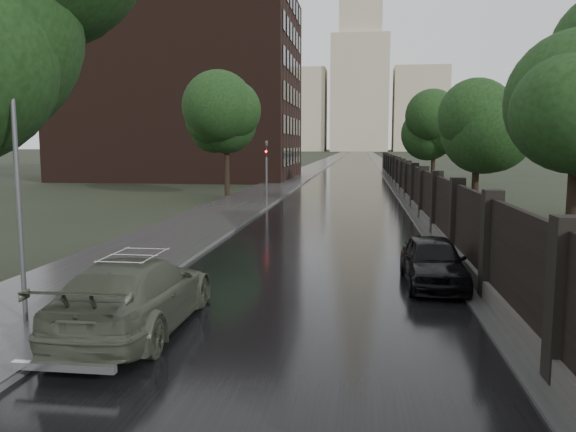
# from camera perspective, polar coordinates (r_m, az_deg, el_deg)

# --- Properties ---
(ground) EXTENTS (800.00, 800.00, 0.00)m
(ground) POSITION_cam_1_polar(r_m,az_deg,el_deg) (9.82, -1.64, -15.38)
(ground) COLOR black
(ground) RESTS_ON ground
(road) EXTENTS (8.00, 420.00, 0.02)m
(road) POSITION_cam_1_polar(r_m,az_deg,el_deg) (198.99, 7.03, 6.16)
(road) COLOR black
(road) RESTS_ON ground
(sidewalk_left) EXTENTS (4.00, 420.00, 0.16)m
(sidewalk_left) POSITION_cam_1_polar(r_m,az_deg,el_deg) (199.12, 5.30, 6.21)
(sidewalk_left) COLOR #2D2D2D
(sidewalk_left) RESTS_ON ground
(verge_right) EXTENTS (3.00, 420.00, 0.08)m
(verge_right) POSITION_cam_1_polar(r_m,az_deg,el_deg) (199.03, 8.63, 6.14)
(verge_right) COLOR #2D2D2D
(verge_right) RESTS_ON ground
(fence_right) EXTENTS (0.45, 75.72, 2.70)m
(fence_right) POSITION_cam_1_polar(r_m,az_deg,el_deg) (41.18, 11.81, 3.28)
(fence_right) COLOR #383533
(fence_right) RESTS_ON ground
(tree_left_far) EXTENTS (4.25, 4.25, 7.39)m
(tree_left_far) POSITION_cam_1_polar(r_m,az_deg,el_deg) (40.10, -6.29, 9.34)
(tree_left_far) COLOR black
(tree_left_far) RESTS_ON ground
(tree_right_b) EXTENTS (4.08, 4.08, 7.01)m
(tree_right_b) POSITION_cam_1_polar(r_m,az_deg,el_deg) (31.56, 18.72, 9.03)
(tree_right_b) COLOR black
(tree_right_b) RESTS_ON ground
(tree_right_c) EXTENTS (4.08, 4.08, 7.01)m
(tree_right_c) POSITION_cam_1_polar(r_m,az_deg,el_deg) (49.34, 14.62, 8.42)
(tree_right_c) COLOR black
(tree_right_c) RESTS_ON ground
(lamp_post) EXTENTS (0.25, 0.12, 5.11)m
(lamp_post) POSITION_cam_1_polar(r_m,az_deg,el_deg) (12.54, -25.69, 1.47)
(lamp_post) COLOR #59595E
(lamp_post) RESTS_ON ground
(traffic_light) EXTENTS (0.16, 0.32, 4.00)m
(traffic_light) POSITION_cam_1_polar(r_m,az_deg,el_deg) (34.45, -2.19, 4.99)
(traffic_light) COLOR #59595E
(traffic_light) RESTS_ON ground
(brick_building) EXTENTS (24.00, 18.00, 20.00)m
(brick_building) POSITION_cam_1_polar(r_m,az_deg,el_deg) (64.27, -10.49, 12.73)
(brick_building) COLOR black
(brick_building) RESTS_ON ground
(stalinist_tower) EXTENTS (92.00, 30.00, 159.00)m
(stalinist_tower) POSITION_cam_1_polar(r_m,az_deg,el_deg) (310.88, 7.30, 13.64)
(stalinist_tower) COLOR tan
(stalinist_tower) RESTS_ON ground
(volga_sedan) EXTENTS (2.20, 5.24, 1.51)m
(volga_sedan) POSITION_cam_1_polar(r_m,az_deg,el_deg) (11.96, -15.27, -7.64)
(volga_sedan) COLOR #454A3B
(volga_sedan) RESTS_ON ground
(car_right_near) EXTENTS (1.62, 3.90, 1.32)m
(car_right_near) POSITION_cam_1_polar(r_m,az_deg,el_deg) (15.64, 14.50, -4.46)
(car_right_near) COLOR black
(car_right_near) RESTS_ON ground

